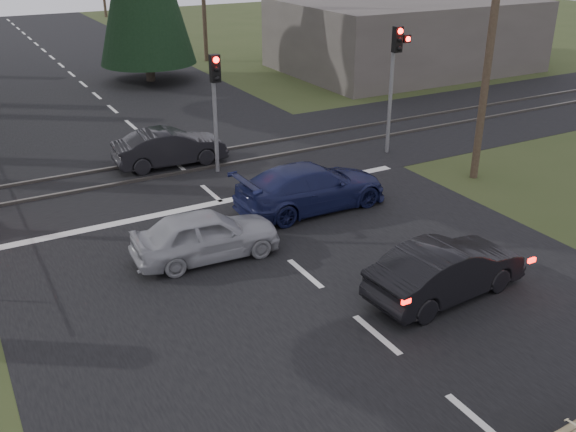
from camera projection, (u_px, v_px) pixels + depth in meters
ground at (377, 335)px, 13.58m from camera, size 120.00×120.00×0.00m
road at (200, 184)px, 21.54m from camera, size 14.00×100.00×0.01m
rail_corridor at (179, 166)px, 23.13m from camera, size 120.00×8.00×0.01m
stop_line at (221, 202)px, 20.10m from camera, size 13.00×0.35×0.00m
rail_near at (187, 171)px, 22.48m from camera, size 120.00×0.12×0.10m
rail_far at (171, 158)px, 23.75m from camera, size 120.00×0.12×0.10m
traffic_signal_right at (396, 66)px, 23.09m from camera, size 0.68×0.48×4.70m
traffic_signal_center at (215, 94)px, 21.37m from camera, size 0.32×0.48×4.10m
utility_pole_near at (491, 37)px, 20.16m from camera, size 1.80×0.26×9.00m
building_right at (404, 35)px, 38.23m from camera, size 14.00×10.00×4.00m
dark_hatchback at (446, 270)px, 14.77m from camera, size 4.13×1.74×1.33m
silver_car at (206, 235)px, 16.50m from camera, size 3.91×1.77×1.30m
blue_sedan at (311, 187)px, 19.40m from camera, size 4.83×2.02×1.39m
dark_car_far at (170, 148)px, 22.99m from camera, size 4.03×1.57×1.31m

